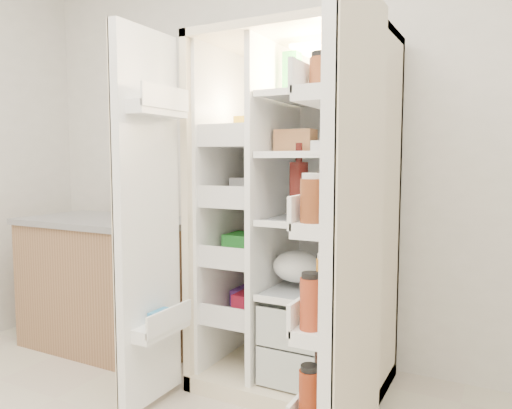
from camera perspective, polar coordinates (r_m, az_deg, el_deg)
The scene contains 5 objects.
wall_back at distance 2.88m, azimuth 6.32°, elevation 8.69°, with size 4.00×0.02×2.70m, color silver.
refrigerator at distance 2.56m, azimuth 5.37°, elevation -4.47°, with size 0.92×0.70×1.80m.
freezer_door at distance 2.29m, azimuth -12.54°, elevation -1.99°, with size 0.15×0.40×1.72m.
fridge_door at distance 1.74m, azimuth 10.92°, elevation -4.80°, with size 0.17×0.58×1.72m.
kitchen_counter at distance 3.20m, azimuth -16.69°, elevation -8.82°, with size 1.12×0.60×0.81m.
Camera 1 is at (1.06, -0.68, 1.17)m, focal length 34.00 mm.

